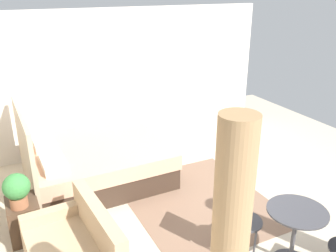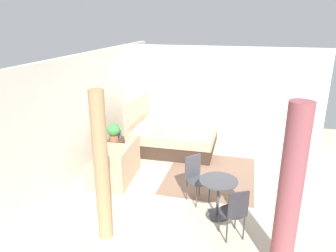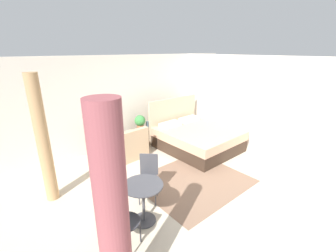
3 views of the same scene
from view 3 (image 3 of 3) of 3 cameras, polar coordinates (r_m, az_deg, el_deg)
name	(u,v)px [view 3 (image 3 of 3)]	position (r m, az deg, el deg)	size (l,w,h in m)	color
ground_plane	(187,181)	(5.19, 4.88, -13.65)	(8.34, 8.60, 0.02)	beige
wall_back	(120,102)	(6.81, -11.79, 5.95)	(8.34, 0.12, 2.61)	silver
wall_right	(258,105)	(6.73, 21.55, 4.89)	(0.12, 5.60, 2.61)	silver
area_rug	(193,181)	(5.20, 6.37, -13.45)	(2.24, 1.92, 0.01)	#7F604C
bed	(196,137)	(6.67, 6.99, -2.86)	(1.90, 2.16, 1.33)	#38281E
couch	(121,149)	(6.09, -11.71, -5.71)	(1.37, 0.88, 0.83)	tan
nightstand	(144,137)	(6.90, -6.04, -2.73)	(0.49, 0.37, 0.51)	#473323
potted_plant	(140,122)	(6.70, -7.01, 1.09)	(0.32, 0.32, 0.43)	#935B3D
vase	(147,125)	(6.81, -5.16, 0.26)	(0.08, 0.08, 0.22)	slate
balcony_table	(143,196)	(3.90, -6.20, -16.99)	(0.66, 0.66, 0.70)	#3F3F44
cafe_chair_near_window	(149,173)	(4.42, -4.89, -11.69)	(0.61, 0.61, 0.89)	#3F3F44
cafe_chair_near_couch	(122,221)	(3.44, -11.36, -22.19)	(0.56, 0.56, 0.89)	#2D2D33
curtain_left	(113,223)	(2.40, -13.52, -22.51)	(0.31, 0.31, 2.40)	#994C51
curtain_right	(43,141)	(4.66, -28.81, -3.27)	(0.22, 0.22, 2.40)	tan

